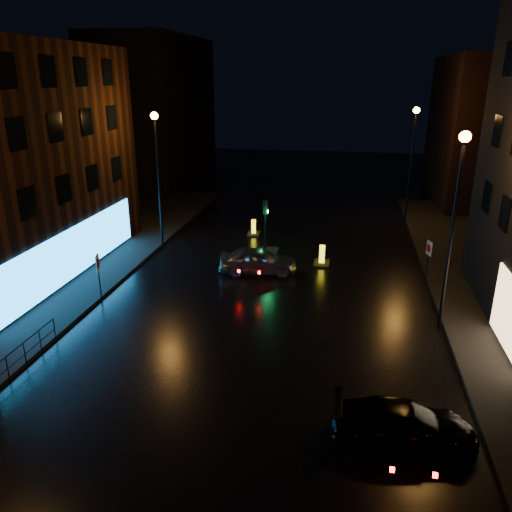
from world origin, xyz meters
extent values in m
plane|color=black|center=(0.00, 0.00, 0.00)|extent=(120.00, 120.00, 0.00)
cube|color=black|center=(-14.00, 8.00, 0.07)|extent=(12.00, 44.00, 0.15)
cube|color=black|center=(-16.00, 35.00, 7.00)|extent=(8.00, 16.00, 14.00)
cube|color=black|center=(15.00, 32.00, 6.00)|extent=(8.00, 14.00, 12.00)
cylinder|color=black|center=(-7.80, 14.00, 4.00)|extent=(0.14, 0.14, 8.00)
cylinder|color=black|center=(-7.80, 14.00, 8.00)|extent=(0.20, 0.20, 0.25)
sphere|color=orange|center=(-7.80, 14.00, 8.15)|extent=(0.44, 0.44, 0.44)
cylinder|color=black|center=(7.80, 6.00, 4.00)|extent=(0.14, 0.14, 8.00)
cylinder|color=black|center=(7.80, 6.00, 8.00)|extent=(0.20, 0.20, 0.25)
sphere|color=orange|center=(7.80, 6.00, 8.15)|extent=(0.44, 0.44, 0.44)
cylinder|color=black|center=(7.80, 22.00, 4.00)|extent=(0.14, 0.14, 8.00)
cylinder|color=black|center=(7.80, 22.00, 8.00)|extent=(0.20, 0.20, 0.25)
sphere|color=orange|center=(7.80, 22.00, 8.15)|extent=(0.44, 0.44, 0.44)
cube|color=black|center=(-1.20, 14.00, 0.06)|extent=(1.40, 2.40, 0.12)
cylinder|color=black|center=(-1.20, 14.00, 1.40)|extent=(0.12, 0.12, 2.80)
cube|color=black|center=(-1.20, 14.00, 3.00)|extent=(0.28, 0.22, 0.90)
cylinder|color=#0CFF59|center=(-1.06, 14.00, 2.72)|extent=(0.05, 0.18, 0.18)
cylinder|color=black|center=(-8.00, -1.00, 0.97)|extent=(0.05, 6.00, 0.05)
cylinder|color=black|center=(-8.00, -1.00, 0.50)|extent=(0.04, 6.00, 0.04)
cylinder|color=black|center=(-8.00, -1.00, 0.50)|extent=(0.04, 0.04, 1.00)
cylinder|color=black|center=(-8.00, 2.00, 0.50)|extent=(0.04, 0.04, 1.00)
imported|color=#A0A4A8|center=(-1.10, 10.98, 0.73)|extent=(4.45, 2.29, 1.45)
imported|color=black|center=(5.61, -1.66, 0.61)|extent=(4.26, 1.80, 1.23)
cube|color=black|center=(2.32, 12.92, 0.06)|extent=(0.90, 1.33, 0.11)
cube|color=yellow|center=(2.32, 12.92, 0.61)|extent=(0.31, 0.20, 1.10)
cube|color=black|center=(2.32, 12.92, 0.61)|extent=(0.33, 0.03, 0.66)
cube|color=black|center=(-2.66, 17.92, 0.05)|extent=(0.89, 1.26, 0.10)
cube|color=yellow|center=(-2.66, 17.92, 0.55)|extent=(0.29, 0.20, 1.00)
cube|color=black|center=(-2.66, 17.92, 0.55)|extent=(0.30, 0.04, 0.60)
cylinder|color=black|center=(-7.90, 5.87, 1.15)|extent=(0.06, 0.06, 2.31)
cube|color=white|center=(-7.90, 5.87, 1.99)|extent=(0.21, 0.57, 0.79)
cylinder|color=#B20C0C|center=(-7.87, 5.87, 1.99)|extent=(0.15, 0.45, 0.46)
cylinder|color=black|center=(7.90, 11.25, 1.10)|extent=(0.06, 0.06, 2.20)
cube|color=silver|center=(7.90, 11.25, 1.90)|extent=(0.20, 0.54, 0.75)
cylinder|color=#B20C0C|center=(7.87, 11.24, 1.90)|extent=(0.14, 0.43, 0.44)
camera|label=1|loc=(3.51, -14.47, 10.31)|focal=35.00mm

